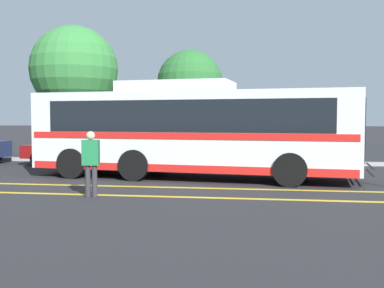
% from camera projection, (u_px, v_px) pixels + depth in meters
% --- Properties ---
extents(ground_plane, '(220.00, 220.00, 0.00)m').
position_uv_depth(ground_plane, '(172.00, 176.00, 15.45)').
color(ground_plane, '#262628').
extents(lane_strip_0, '(30.59, 0.20, 0.01)m').
position_uv_depth(lane_strip_0, '(181.00, 188.00, 12.91)').
color(lane_strip_0, gold).
rests_on(lane_strip_0, ground_plane).
extents(lane_strip_1, '(30.59, 0.20, 0.01)m').
position_uv_depth(lane_strip_1, '(171.00, 197.00, 11.39)').
color(lane_strip_1, gold).
rests_on(lane_strip_1, ground_plane).
extents(curb_strip, '(38.59, 0.36, 0.15)m').
position_uv_depth(curb_strip, '(208.00, 162.00, 19.91)').
color(curb_strip, '#99999E').
rests_on(curb_strip, ground_plane).
extents(transit_bus, '(11.10, 3.80, 3.22)m').
position_uv_depth(transit_bus, '(192.00, 129.00, 14.99)').
color(transit_bus, silver).
rests_on(transit_bus, ground_plane).
extents(parked_car_1, '(4.45, 2.09, 1.32)m').
position_uv_depth(parked_car_1, '(76.00, 149.00, 19.27)').
color(parked_car_1, maroon).
rests_on(parked_car_1, ground_plane).
extents(pedestrian_0, '(0.44, 0.27, 1.66)m').
position_uv_depth(pedestrian_0, '(91.00, 160.00, 11.34)').
color(pedestrian_0, '#2D2D33').
rests_on(pedestrian_0, ground_plane).
extents(tree_0, '(3.24, 3.24, 5.37)m').
position_uv_depth(tree_0, '(190.00, 83.00, 22.15)').
color(tree_0, '#513823').
rests_on(tree_0, ground_plane).
extents(tree_1, '(4.83, 4.83, 7.13)m').
position_uv_depth(tree_1, '(74.00, 70.00, 24.92)').
color(tree_1, '#513823').
rests_on(tree_1, ground_plane).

